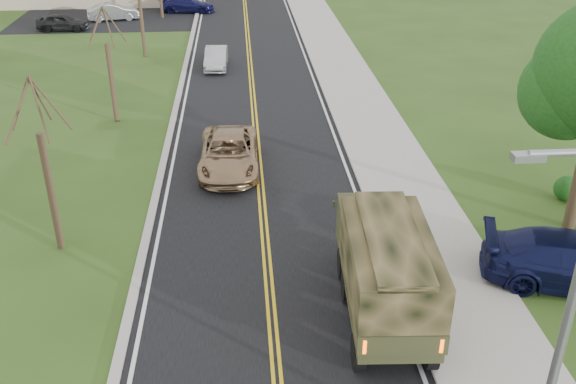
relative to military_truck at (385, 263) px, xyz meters
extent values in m
cube|color=black|center=(-3.19, 34.48, -1.79)|extent=(8.00, 120.00, 0.01)
cube|color=#9E998E|center=(0.96, 34.48, -1.73)|extent=(0.30, 120.00, 0.12)
cube|color=#9E998E|center=(2.71, 34.48, -1.74)|extent=(3.20, 120.00, 0.10)
cube|color=#9E998E|center=(-7.34, 34.48, -1.74)|extent=(0.30, 120.00, 0.10)
cylinder|color=gray|center=(1.81, -6.02, 2.21)|extent=(0.18, 0.18, 8.00)
cylinder|color=gray|center=(1.21, -6.02, 6.01)|extent=(1.40, 0.12, 0.12)
cube|color=gray|center=(0.51, -6.02, 5.96)|extent=(0.50, 0.22, 0.12)
sphere|color=#124113|center=(7.01, 4.98, 3.16)|extent=(3.24, 3.24, 3.24)
cylinder|color=#38281C|center=(-10.19, 4.48, 0.31)|extent=(0.24, 0.24, 4.20)
cylinder|color=#38281C|center=(-9.71, 4.60, 3.33)|extent=(1.01, 0.33, 1.90)
cylinder|color=#38281C|center=(-10.16, 5.09, 3.26)|extent=(0.13, 1.29, 1.74)
cylinder|color=#38281C|center=(-10.65, 4.65, 3.33)|extent=(0.98, 0.43, 1.90)
cylinder|color=#38281C|center=(-10.58, 4.00, 3.26)|extent=(0.79, 1.05, 1.77)
cylinder|color=#38281C|center=(-9.92, 4.06, 3.33)|extent=(0.58, 0.90, 1.90)
cylinder|color=#38281C|center=(-10.19, 16.48, 0.19)|extent=(0.24, 0.24, 3.96)
cylinder|color=#38281C|center=(-9.74, 16.60, 3.04)|extent=(0.96, 0.32, 1.79)
cylinder|color=#38281C|center=(-10.16, 17.06, 2.97)|extent=(0.12, 1.22, 1.65)
cylinder|color=#38281C|center=(-10.62, 16.64, 3.04)|extent=(0.93, 0.41, 1.79)
cylinder|color=#38281C|center=(-10.56, 16.02, 2.97)|extent=(0.75, 0.99, 1.67)
cylinder|color=#38281C|center=(-9.94, 16.09, 3.04)|extent=(0.55, 0.85, 1.80)
cylinder|color=#38281C|center=(-10.19, 28.48, 0.43)|extent=(0.24, 0.24, 4.44)
cube|color=black|center=(-13.19, 40.48, -1.78)|extent=(18.00, 10.00, 0.02)
cylinder|color=black|center=(-1.05, -2.06, -1.30)|extent=(0.37, 0.99, 0.98)
cylinder|color=black|center=(0.81, -2.16, -1.30)|extent=(0.37, 0.99, 0.98)
cylinder|color=black|center=(-0.89, 0.78, -1.30)|extent=(0.37, 0.99, 0.98)
cylinder|color=black|center=(0.97, 0.67, -1.30)|extent=(0.37, 0.99, 0.98)
cylinder|color=black|center=(-0.82, 2.02, -1.30)|extent=(0.37, 0.99, 0.98)
cylinder|color=black|center=(1.04, 1.91, -1.30)|extent=(0.37, 0.99, 0.98)
cube|color=#35381E|center=(0.01, 0.19, -0.86)|extent=(2.48, 6.33, 0.31)
cube|color=#35381E|center=(0.14, 2.45, -0.11)|extent=(2.22, 1.81, 1.24)
cube|color=black|center=(0.19, 3.25, 0.07)|extent=(1.95, 0.18, 0.62)
cube|color=#35381E|center=(-0.03, -0.56, -0.64)|extent=(2.49, 4.83, 0.13)
cube|color=black|center=(-0.03, -0.56, 0.29)|extent=(2.49, 4.83, 1.78)
cube|color=black|center=(-0.03, -0.56, 1.23)|extent=(1.69, 4.78, 0.22)
cube|color=#35381E|center=(-0.17, -2.91, -0.42)|extent=(2.22, 0.23, 0.58)
cube|color=#FF590C|center=(-1.10, -2.91, -0.42)|extent=(0.09, 0.04, 0.40)
cube|color=#FF590C|center=(0.76, -3.02, -0.42)|extent=(0.09, 0.04, 0.40)
imported|color=#9D7C58|center=(-4.46, 10.33, -1.05)|extent=(2.54, 5.37, 1.48)
imported|color=#A4A4A9|center=(-5.33, 25.50, -1.15)|extent=(1.46, 3.91, 1.28)
imported|color=black|center=(-17.41, 36.48, -1.14)|extent=(3.92, 1.75, 1.31)
imported|color=#A8A9AD|center=(-14.09, 39.82, -1.11)|extent=(4.35, 2.33, 1.36)
imported|color=#10113C|center=(-8.19, 42.49, -1.12)|extent=(4.82, 2.37, 1.35)
camera|label=1|loc=(-3.86, -14.70, 10.02)|focal=40.00mm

